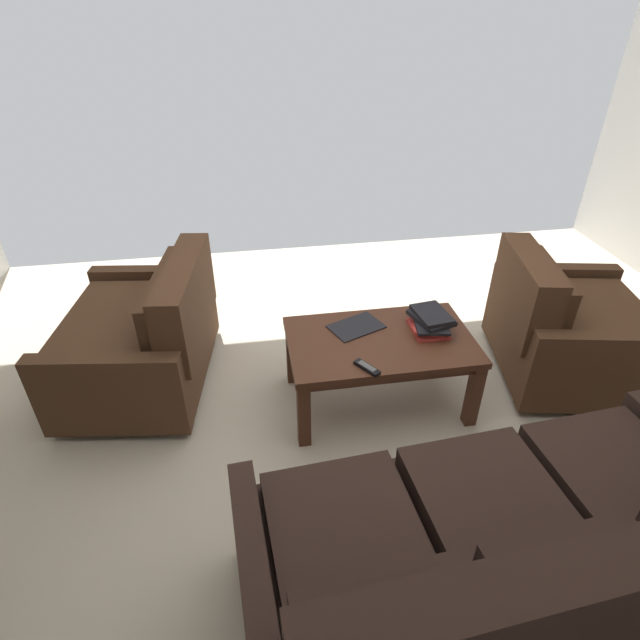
# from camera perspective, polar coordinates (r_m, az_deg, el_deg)

# --- Properties ---
(ground_plane) EXTENTS (5.84, 4.87, 0.01)m
(ground_plane) POSITION_cam_1_polar(r_m,az_deg,el_deg) (3.15, 5.97, -10.52)
(ground_plane) COLOR beige
(sofa_main) EXTENTS (2.02, 1.03, 0.83)m
(sofa_main) POSITION_cam_1_polar(r_m,az_deg,el_deg) (2.23, 20.14, -24.11)
(sofa_main) COLOR black
(sofa_main) RESTS_ON ground
(loveseat_near) EXTENTS (0.99, 1.21, 0.85)m
(loveseat_near) POSITION_cam_1_polar(r_m,az_deg,el_deg) (3.34, -19.10, -1.70)
(loveseat_near) COLOR black
(loveseat_near) RESTS_ON ground
(coffee_table) EXTENTS (1.08, 0.65, 0.47)m
(coffee_table) POSITION_cam_1_polar(r_m,az_deg,el_deg) (2.99, 6.79, -3.23)
(coffee_table) COLOR #4C2819
(coffee_table) RESTS_ON ground
(armchair_side) EXTENTS (1.01, 1.07, 0.85)m
(armchair_side) POSITION_cam_1_polar(r_m,az_deg,el_deg) (3.58, 25.82, -0.79)
(armchair_side) COLOR black
(armchair_side) RESTS_ON ground
(book_stack) EXTENTS (0.26, 0.31, 0.11)m
(book_stack) POSITION_cam_1_polar(r_m,az_deg,el_deg) (3.05, 12.33, -0.12)
(book_stack) COLOR #C63833
(book_stack) RESTS_ON coffee_table
(tv_remote) EXTENTS (0.12, 0.16, 0.02)m
(tv_remote) POSITION_cam_1_polar(r_m,az_deg,el_deg) (2.71, 5.33, -5.37)
(tv_remote) COLOR black
(tv_remote) RESTS_ON coffee_table
(loose_magazine) EXTENTS (0.36, 0.31, 0.01)m
(loose_magazine) POSITION_cam_1_polar(r_m,az_deg,el_deg) (3.03, 4.10, -0.74)
(loose_magazine) COLOR black
(loose_magazine) RESTS_ON coffee_table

